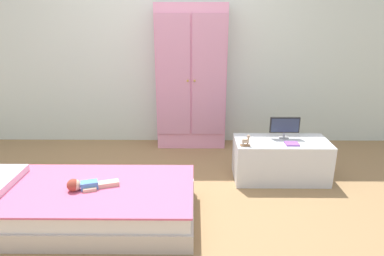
% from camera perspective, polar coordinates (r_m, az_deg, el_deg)
% --- Properties ---
extents(ground_plane, '(10.00, 10.00, 0.02)m').
position_cam_1_polar(ground_plane, '(3.07, -5.69, -12.47)').
color(ground_plane, '#99754C').
extents(back_wall, '(6.40, 0.05, 2.70)m').
position_cam_1_polar(back_wall, '(4.21, -4.03, 15.56)').
color(back_wall, silver).
rests_on(back_wall, ground_plane).
extents(bed, '(1.79, 0.85, 0.28)m').
position_cam_1_polar(bed, '(2.90, -18.10, -12.00)').
color(bed, beige).
rests_on(bed, ground_plane).
extents(doll, '(0.38, 0.19, 0.10)m').
position_cam_1_polar(doll, '(2.78, -17.83, -9.12)').
color(doll, '#4C84C6').
rests_on(doll, bed).
extents(wardrobe, '(0.82, 0.31, 1.70)m').
position_cam_1_polar(wardrobe, '(4.07, -0.13, 8.40)').
color(wardrobe, '#E599BC').
rests_on(wardrobe, ground_plane).
extents(tv_stand, '(0.91, 0.43, 0.41)m').
position_cam_1_polar(tv_stand, '(3.48, 14.68, -5.21)').
color(tv_stand, silver).
rests_on(tv_stand, ground_plane).
extents(tv_monitor, '(0.29, 0.10, 0.22)m').
position_cam_1_polar(tv_monitor, '(3.44, 15.36, 0.33)').
color(tv_monitor, '#99999E').
rests_on(tv_monitor, tv_stand).
extents(rocking_horse_toy, '(0.09, 0.04, 0.11)m').
position_cam_1_polar(rocking_horse_toy, '(3.18, 9.13, -2.15)').
color(rocking_horse_toy, '#8E6642').
rests_on(rocking_horse_toy, tv_stand).
extents(book_purple, '(0.13, 0.11, 0.01)m').
position_cam_1_polar(book_purple, '(3.33, 16.49, -2.55)').
color(book_purple, '#8E51B2').
rests_on(book_purple, tv_stand).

